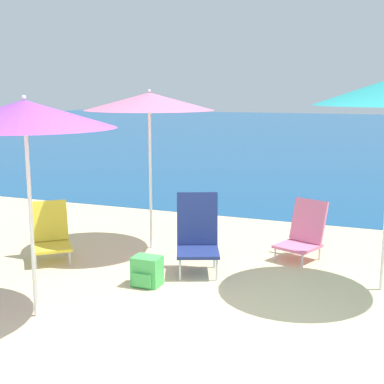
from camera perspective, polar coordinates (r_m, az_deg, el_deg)
ground_plane at (r=4.41m, az=-0.43°, el=-17.38°), size 60.00×60.00×0.00m
sea_water at (r=28.42m, az=18.42°, el=6.13°), size 60.00×40.00×0.01m
beach_umbrella_purple at (r=4.93m, az=-17.41°, el=7.90°), size 1.61×1.61×2.04m
beach_umbrella_pink at (r=6.92m, az=-4.58°, el=9.58°), size 1.67×1.67×2.09m
beach_chair_yellow at (r=6.89m, az=-14.93°, el=-4.35°), size 0.74×0.76×0.71m
beach_chair_pink at (r=6.83m, az=11.79°, el=-4.29°), size 0.63×0.69×0.73m
beach_chair_navy at (r=6.22m, az=0.59°, el=-4.51°), size 0.66×0.71×0.90m
backpack_green at (r=5.84m, az=-4.83°, el=-8.43°), size 0.30×0.26×0.32m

